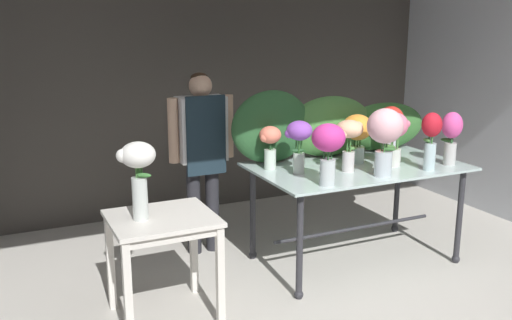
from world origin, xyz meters
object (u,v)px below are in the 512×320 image
(display_table_glass, at_px, (357,180))
(vase_crimson_roses, at_px, (431,136))
(vase_scarlet_ranunculus, at_px, (390,125))
(vase_rosy_carnations, at_px, (395,133))
(vase_violet_tulips, at_px, (299,139))
(side_table_white, at_px, (162,230))
(vase_coral_anemones, at_px, (270,143))
(vase_magenta_dahlias, at_px, (328,145))
(vase_fuchsia_lilies, at_px, (452,134))
(vase_sunset_peonies, at_px, (358,133))
(vase_peach_stock, at_px, (349,137))
(florist, at_px, (202,144))
(vase_blush_freesia, at_px, (385,134))
(vase_white_roses_tall, at_px, (138,169))

(display_table_glass, bearing_deg, vase_crimson_roses, -40.97)
(vase_scarlet_ranunculus, bearing_deg, vase_rosy_carnations, -121.19)
(display_table_glass, height_order, vase_violet_tulips, vase_violet_tulips)
(side_table_white, bearing_deg, vase_coral_anemones, 23.16)
(vase_violet_tulips, relative_size, vase_magenta_dahlias, 0.92)
(side_table_white, height_order, vase_fuchsia_lilies, vase_fuchsia_lilies)
(display_table_glass, distance_m, vase_scarlet_ranunculus, 0.61)
(side_table_white, height_order, vase_sunset_peonies, vase_sunset_peonies)
(vase_peach_stock, bearing_deg, vase_fuchsia_lilies, -10.74)
(florist, relative_size, vase_peach_stock, 3.84)
(vase_violet_tulips, bearing_deg, side_table_white, -169.12)
(display_table_glass, xyz_separation_m, vase_blush_freesia, (-0.02, -0.36, 0.46))
(florist, height_order, vase_white_roses_tall, florist)
(vase_peach_stock, xyz_separation_m, vase_white_roses_tall, (-1.71, -0.12, -0.04))
(display_table_glass, relative_size, vase_sunset_peonies, 4.21)
(side_table_white, xyz_separation_m, vase_white_roses_tall, (-0.14, -0.00, 0.45))
(vase_crimson_roses, xyz_separation_m, vase_sunset_peonies, (-0.39, 0.45, -0.02))
(display_table_glass, height_order, vase_fuchsia_lilies, vase_fuchsia_lilies)
(vase_coral_anemones, relative_size, vase_white_roses_tall, 0.67)
(florist, bearing_deg, vase_rosy_carnations, -33.10)
(vase_fuchsia_lilies, relative_size, vase_violet_tulips, 1.05)
(vase_peach_stock, relative_size, vase_sunset_peonies, 1.00)
(vase_peach_stock, relative_size, vase_violet_tulips, 0.99)
(display_table_glass, xyz_separation_m, vase_magenta_dahlias, (-0.55, -0.41, 0.43))
(vase_fuchsia_lilies, relative_size, vase_peach_stock, 1.07)
(vase_scarlet_ranunculus, xyz_separation_m, vase_white_roses_tall, (-2.33, -0.40, -0.04))
(vase_blush_freesia, relative_size, vase_peach_stock, 1.27)
(vase_coral_anemones, height_order, vase_rosy_carnations, vase_rosy_carnations)
(display_table_glass, distance_m, vase_peach_stock, 0.47)
(vase_blush_freesia, bearing_deg, vase_rosy_carnations, 38.36)
(vase_fuchsia_lilies, xyz_separation_m, vase_blush_freesia, (-0.73, -0.06, 0.07))
(display_table_glass, bearing_deg, vase_blush_freesia, -92.64)
(vase_violet_tulips, height_order, vase_crimson_roses, vase_crimson_roses)
(vase_fuchsia_lilies, bearing_deg, vase_sunset_peonies, 150.34)
(vase_peach_stock, xyz_separation_m, vase_violet_tulips, (-0.39, 0.11, 0.00))
(side_table_white, relative_size, vase_peach_stock, 1.79)
(vase_magenta_dahlias, bearing_deg, vase_white_roses_tall, 173.39)
(vase_rosy_carnations, bearing_deg, vase_scarlet_ranunculus, 58.81)
(vase_rosy_carnations, xyz_separation_m, vase_white_roses_tall, (-2.15, -0.11, -0.04))
(vase_peach_stock, xyz_separation_m, vase_sunset_peonies, (0.23, 0.21, -0.02))
(vase_rosy_carnations, bearing_deg, vase_peach_stock, 178.87)
(side_table_white, height_order, vase_blush_freesia, vase_blush_freesia)
(florist, relative_size, vase_magenta_dahlias, 3.47)
(vase_violet_tulips, distance_m, vase_magenta_dahlias, 0.38)
(vase_blush_freesia, bearing_deg, vase_violet_tulips, 148.81)
(vase_rosy_carnations, height_order, vase_crimson_roses, vase_crimson_roses)
(vase_violet_tulips, xyz_separation_m, vase_magenta_dahlias, (0.03, -0.38, 0.02))
(display_table_glass, relative_size, vase_crimson_roses, 3.71)
(vase_scarlet_ranunculus, distance_m, vase_magenta_dahlias, 1.13)
(side_table_white, height_order, vase_crimson_roses, vase_crimson_roses)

